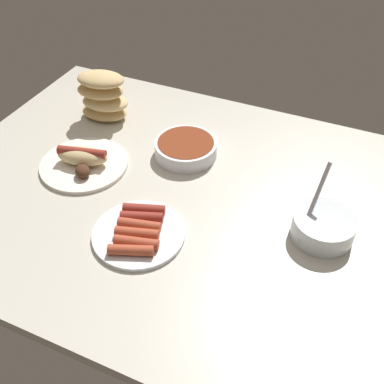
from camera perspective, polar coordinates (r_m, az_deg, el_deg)
ground_plane at (r=112.26cm, az=-1.88°, el=-0.58°), size 120.00×90.00×3.00cm
bowl_coleslaw at (r=103.10cm, az=15.99°, el=-4.00°), size 13.55×13.55×15.37cm
bowl_chili at (r=121.16cm, az=-0.77°, el=5.50°), size 16.40×16.40×4.17cm
plate_sausages at (r=100.95cm, az=-6.65°, el=-4.92°), size 20.41×20.41×3.25cm
plate_hotdog_assembled at (r=120.76cm, az=-13.32°, el=3.78°), size 22.53×22.53×5.61cm
bread_stack at (r=135.86cm, az=-11.02°, el=11.59°), size 15.65×11.26×14.40cm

